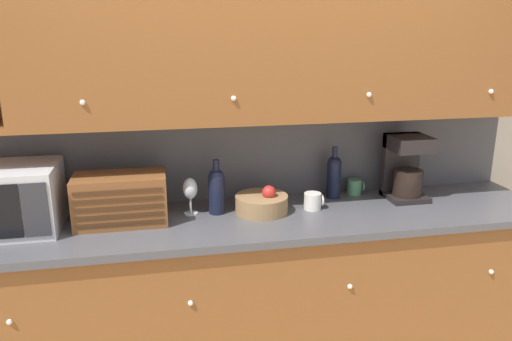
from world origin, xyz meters
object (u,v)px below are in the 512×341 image
object	(u,v)px
second_wine_bottle	(217,189)
fruit_basket	(262,203)
bread_box	(121,199)
mug	(355,187)
coffee_maker	(406,167)
microwave	(3,199)
wine_bottle	(334,175)
wine_glass	(190,190)
mug_blue_second	(313,201)

from	to	relation	value
second_wine_bottle	fruit_basket	bearing A→B (deg)	-9.00
bread_box	fruit_basket	world-z (taller)	bread_box
mug	coffee_maker	distance (m)	0.32
microwave	second_wine_bottle	world-z (taller)	microwave
fruit_basket	coffee_maker	size ratio (longest dim) A/B	0.76
bread_box	mug	world-z (taller)	bread_box
microwave	mug	distance (m)	1.94
bread_box	wine_bottle	bearing A→B (deg)	7.94
wine_glass	mug_blue_second	bearing A→B (deg)	-4.98
bread_box	wine_glass	world-z (taller)	bread_box
microwave	wine_glass	xyz separation A→B (m)	(0.92, 0.05, -0.03)
microwave	wine_glass	world-z (taller)	microwave
mug_blue_second	mug	world-z (taller)	same
microwave	wine_glass	distance (m)	0.92
fruit_basket	coffee_maker	distance (m)	0.89
wine_glass	microwave	bearing A→B (deg)	-177.18
fruit_basket	coffee_maker	world-z (taller)	coffee_maker
wine_glass	wine_bottle	size ratio (longest dim) A/B	0.65
fruit_basket	coffee_maker	xyz separation A→B (m)	(0.88, 0.07, 0.14)
mug	coffee_maker	xyz separation A→B (m)	(0.26, -0.12, 0.14)
bread_box	microwave	bearing A→B (deg)	178.54
fruit_basket	wine_bottle	bearing A→B (deg)	18.99
microwave	fruit_basket	xyz separation A→B (m)	(1.30, -0.01, -0.11)
second_wine_bottle	mug	distance (m)	0.88
microwave	coffee_maker	bearing A→B (deg)	1.79
microwave	wine_bottle	world-z (taller)	microwave
wine_bottle	mug	bearing A→B (deg)	10.82
second_wine_bottle	wine_glass	bearing A→B (deg)	174.73
second_wine_bottle	wine_bottle	xyz separation A→B (m)	(0.71, 0.12, 0.00)
mug_blue_second	coffee_maker	distance (m)	0.61
mug_blue_second	coffee_maker	xyz separation A→B (m)	(0.59, 0.08, 0.14)
bread_box	second_wine_bottle	bearing A→B (deg)	5.32
bread_box	fruit_basket	bearing A→B (deg)	0.62
mug	coffee_maker	bearing A→B (deg)	-23.96
second_wine_bottle	coffee_maker	bearing A→B (deg)	1.83
wine_glass	second_wine_bottle	distance (m)	0.14
microwave	coffee_maker	world-z (taller)	coffee_maker
microwave	fruit_basket	world-z (taller)	microwave
wine_glass	fruit_basket	xyz separation A→B (m)	(0.38, -0.05, -0.09)
mug_blue_second	wine_glass	bearing A→B (deg)	175.02
bread_box	second_wine_bottle	distance (m)	0.50
bread_box	coffee_maker	distance (m)	1.63
mug	coffee_maker	size ratio (longest dim) A/B	0.26
fruit_basket	wine_bottle	xyz separation A→B (m)	(0.47, 0.16, 0.09)
wine_glass	wine_bottle	distance (m)	0.86
mug_blue_second	second_wine_bottle	bearing A→B (deg)	175.10
bread_box	fruit_basket	size ratio (longest dim) A/B	1.61
microwave	wine_bottle	size ratio (longest dim) A/B	1.70
bread_box	mug	distance (m)	1.38
fruit_basket	mug	xyz separation A→B (m)	(0.62, 0.19, -0.00)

